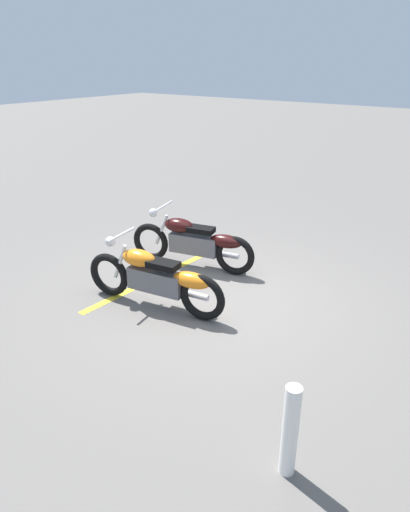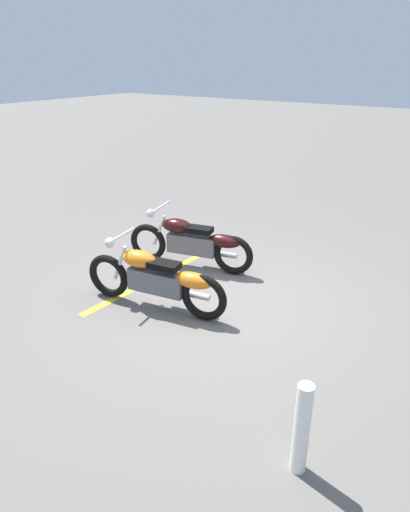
% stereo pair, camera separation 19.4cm
% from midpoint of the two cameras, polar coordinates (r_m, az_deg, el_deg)
% --- Properties ---
extents(ground_plane, '(60.00, 60.00, 0.00)m').
position_cam_midpoint_polar(ground_plane, '(6.81, 2.07, -5.39)').
color(ground_plane, '#66605B').
extents(motorcycle_bright_foreground, '(2.22, 0.71, 1.04)m').
position_cam_midpoint_polar(motorcycle_bright_foreground, '(6.40, -5.24, -2.80)').
color(motorcycle_bright_foreground, black).
rests_on(motorcycle_bright_foreground, ground).
extents(motorcycle_dark_foreground, '(2.19, 0.79, 1.04)m').
position_cam_midpoint_polar(motorcycle_dark_foreground, '(7.62, -0.62, 1.78)').
color(motorcycle_dark_foreground, black).
rests_on(motorcycle_dark_foreground, ground).
extents(bollard_post, '(0.14, 0.14, 0.91)m').
position_cam_midpoint_polar(bollard_post, '(4.13, 12.03, -20.72)').
color(bollard_post, white).
rests_on(bollard_post, ground).
extents(parking_stripe_near, '(0.31, 3.20, 0.01)m').
position_cam_midpoint_polar(parking_stripe_near, '(7.53, -4.82, -2.40)').
color(parking_stripe_near, yellow).
rests_on(parking_stripe_near, ground).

